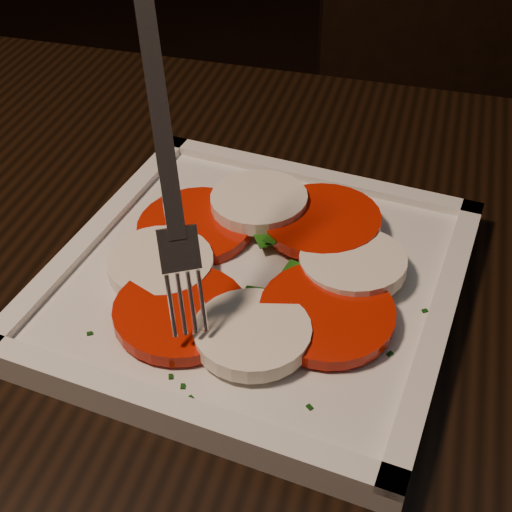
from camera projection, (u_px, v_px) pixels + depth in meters
The scene contains 5 objects.
table at pixel (306, 484), 0.48m from camera, with size 1.25×0.88×0.75m.
chair at pixel (454, 93), 1.16m from camera, with size 0.55×0.55×0.93m.
plate at pixel (256, 282), 0.47m from camera, with size 0.26×0.26×0.01m, color silver.
caprese_salad at pixel (256, 263), 0.46m from camera, with size 0.21×0.21×0.02m.
fork at pixel (162, 144), 0.38m from camera, with size 0.04×0.09×0.18m, color white, non-canonical shape.
Camera 1 is at (-0.14, -0.20, 1.07)m, focal length 50.00 mm.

